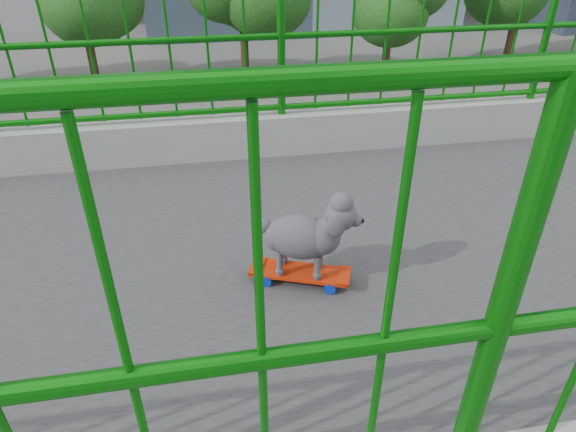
% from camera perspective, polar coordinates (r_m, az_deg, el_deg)
% --- Properties ---
extents(road, '(18.00, 90.00, 0.02)m').
position_cam_1_polar(road, '(17.43, -13.39, 1.38)').
color(road, black).
rests_on(road, ground).
extents(skateboard, '(0.31, 0.51, 0.07)m').
position_cam_1_polar(skateboard, '(2.51, 1.36, -6.51)').
color(skateboard, red).
rests_on(skateboard, footbridge).
extents(poodle, '(0.31, 0.48, 0.42)m').
position_cam_1_polar(poodle, '(2.37, 2.08, -2.02)').
color(poodle, '#312F34').
rests_on(poodle, skateboard).
extents(car_3, '(2.20, 5.42, 1.57)m').
position_cam_1_polar(car_3, '(20.45, 9.84, 8.93)').
color(car_3, black).
rests_on(car_3, ground).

